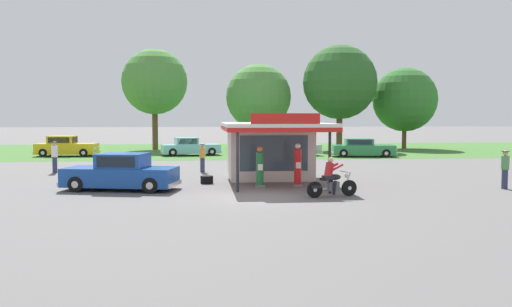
% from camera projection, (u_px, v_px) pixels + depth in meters
% --- Properties ---
extents(ground_plane, '(300.00, 300.00, 0.00)m').
position_uv_depth(ground_plane, '(254.00, 197.00, 21.10)').
color(ground_plane, '#5B5959').
extents(grass_verge_strip, '(120.00, 24.00, 0.01)m').
position_uv_depth(grass_verge_strip, '(224.00, 150.00, 50.88)').
color(grass_verge_strip, '#3D6B2D').
rests_on(grass_verge_strip, ground).
extents(service_station_kiosk, '(4.85, 7.28, 3.31)m').
position_uv_depth(service_station_kiosk, '(270.00, 146.00, 26.98)').
color(service_station_kiosk, beige).
rests_on(service_station_kiosk, ground).
extents(gas_pump_nearside, '(0.44, 0.44, 1.84)m').
position_uv_depth(gas_pump_nearside, '(260.00, 169.00, 24.00)').
color(gas_pump_nearside, slate).
rests_on(gas_pump_nearside, ground).
extents(gas_pump_offside, '(0.44, 0.44, 1.97)m').
position_uv_depth(gas_pump_offside, '(298.00, 167.00, 24.17)').
color(gas_pump_offside, slate).
rests_on(gas_pump_offside, ground).
extents(motorcycle_with_rider, '(2.13, 0.79, 1.58)m').
position_uv_depth(motorcycle_with_rider, '(331.00, 180.00, 21.01)').
color(motorcycle_with_rider, black).
rests_on(motorcycle_with_rider, ground).
extents(featured_classic_sedan, '(5.21, 2.92, 1.59)m').
position_uv_depth(featured_classic_sedan, '(121.00, 173.00, 23.04)').
color(featured_classic_sedan, '#19479E').
rests_on(featured_classic_sedan, ground).
extents(parked_car_back_row_far_right, '(5.09, 2.62, 1.48)m').
position_uv_depth(parked_car_back_row_far_right, '(190.00, 147.00, 43.82)').
color(parked_car_back_row_far_right, '#7AC6D1').
rests_on(parked_car_back_row_far_right, ground).
extents(parked_car_back_row_centre_right, '(5.65, 3.03, 1.41)m').
position_uv_depth(parked_car_back_row_centre_right, '(289.00, 148.00, 43.27)').
color(parked_car_back_row_centre_right, '#B7B7BC').
rests_on(parked_car_back_row_centre_right, ground).
extents(parked_car_back_row_left, '(5.22, 2.47, 1.44)m').
position_uv_depth(parked_car_back_row_left, '(362.00, 148.00, 42.34)').
color(parked_car_back_row_left, '#2D844C').
rests_on(parked_car_back_row_left, ground).
extents(parked_car_back_row_centre_left, '(5.02, 2.27, 1.64)m').
position_uv_depth(parked_car_back_row_centre_left, '(66.00, 147.00, 42.93)').
color(parked_car_back_row_centre_left, gold).
rests_on(parked_car_back_row_centre_left, ground).
extents(bystander_admiring_sedan, '(0.37, 0.37, 1.70)m').
position_uv_depth(bystander_admiring_sedan, '(505.00, 168.00, 23.33)').
color(bystander_admiring_sedan, '#2D3351').
rests_on(bystander_admiring_sedan, ground).
extents(bystander_leaning_by_kiosk, '(0.39, 0.39, 1.77)m').
position_uv_depth(bystander_leaning_by_kiosk, '(55.00, 156.00, 30.14)').
color(bystander_leaning_by_kiosk, '#2D3351').
rests_on(bystander_leaning_by_kiosk, ground).
extents(bystander_strolling_foreground, '(0.36, 0.36, 1.64)m').
position_uv_depth(bystander_strolling_foreground, '(202.00, 157.00, 30.46)').
color(bystander_strolling_foreground, '#2D3351').
rests_on(bystander_strolling_foreground, ground).
extents(tree_oak_centre, '(7.08, 7.08, 10.02)m').
position_uv_depth(tree_oak_centre, '(341.00, 83.00, 50.84)').
color(tree_oak_centre, brown).
rests_on(tree_oak_centre, ground).
extents(tree_oak_far_right, '(6.35, 6.35, 9.75)m').
position_uv_depth(tree_oak_far_right, '(155.00, 82.00, 51.72)').
color(tree_oak_far_right, brown).
rests_on(tree_oak_far_right, ground).
extents(tree_oak_right, '(6.36, 6.36, 8.30)m').
position_uv_depth(tree_oak_right, '(259.00, 97.00, 52.00)').
color(tree_oak_right, brown).
rests_on(tree_oak_right, ground).
extents(tree_oak_distant_spare, '(6.36, 6.36, 8.07)m').
position_uv_depth(tree_oak_distant_spare, '(405.00, 100.00, 53.00)').
color(tree_oak_distant_spare, brown).
rests_on(tree_oak_distant_spare, ground).
extents(spare_tire_stack, '(0.60, 0.60, 0.36)m').
position_uv_depth(spare_tire_stack, '(207.00, 180.00, 25.29)').
color(spare_tire_stack, black).
rests_on(spare_tire_stack, ground).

